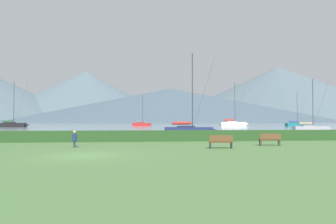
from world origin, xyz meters
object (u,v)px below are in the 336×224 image
object	(u,v)px
person_seated_viewer	(74,138)
sailboat_slip_9	(233,123)
sailboat_slip_4	(311,128)
sailboat_slip_7	(296,124)
sailboat_slip_5	(141,124)
sailboat_slip_6	(12,124)
sailboat_slip_3	(189,130)
park_bench_near_path	(221,141)
park_bench_under_tree	(270,139)

from	to	relation	value
person_seated_viewer	sailboat_slip_9	bearing A→B (deg)	50.85
sailboat_slip_4	person_seated_viewer	size ratio (longest dim) A/B	7.36
sailboat_slip_9	sailboat_slip_7	bearing A→B (deg)	-17.08
sailboat_slip_5	sailboat_slip_6	bearing A→B (deg)	-149.92
sailboat_slip_3	sailboat_slip_5	bearing A→B (deg)	102.83
sailboat_slip_7	sailboat_slip_3	bearing A→B (deg)	-130.34
sailboat_slip_9	sailboat_slip_6	bearing A→B (deg)	-168.53
sailboat_slip_3	sailboat_slip_6	size ratio (longest dim) A/B	0.88
sailboat_slip_5	sailboat_slip_9	distance (m)	30.11
park_bench_near_path	sailboat_slip_9	bearing A→B (deg)	76.32
sailboat_slip_5	sailboat_slip_4	bearing A→B (deg)	-52.55
sailboat_slip_3	sailboat_slip_5	size ratio (longest dim) A/B	1.11
park_bench_under_tree	sailboat_slip_3	bearing A→B (deg)	105.43
sailboat_slip_4	person_seated_viewer	distance (m)	44.41
sailboat_slip_7	person_seated_viewer	xyz separation A→B (m)	(-52.47, -64.89, 0.09)
sailboat_slip_6	sailboat_slip_9	bearing A→B (deg)	2.78
person_seated_viewer	park_bench_under_tree	bearing A→B (deg)	-13.10
sailboat_slip_9	park_bench_under_tree	size ratio (longest dim) A/B	8.31
sailboat_slip_5	sailboat_slip_7	size ratio (longest dim) A/B	0.97
sailboat_slip_9	person_seated_viewer	xyz separation A→B (m)	(-34.92, -71.59, -0.11)
sailboat_slip_5	park_bench_under_tree	bearing A→B (deg)	-75.83
sailboat_slip_3	sailboat_slip_6	world-z (taller)	sailboat_slip_6
sailboat_slip_3	sailboat_slip_4	distance (m)	25.33
sailboat_slip_9	sailboat_slip_3	bearing A→B (deg)	-109.63
person_seated_viewer	sailboat_slip_4	bearing A→B (deg)	25.11
sailboat_slip_6	park_bench_under_tree	world-z (taller)	sailboat_slip_6
sailboat_slip_3	park_bench_under_tree	xyz separation A→B (m)	(3.50, -17.62, -0.11)
sailboat_slip_9	park_bench_under_tree	xyz separation A→B (m)	(-19.88, -71.57, -0.26)
sailboat_slip_6	sailboat_slip_7	xyz separation A→B (m)	(82.40, 2.04, -0.13)
park_bench_under_tree	person_seated_viewer	bearing A→B (deg)	-175.76
sailboat_slip_6	sailboat_slip_7	world-z (taller)	sailboat_slip_6
sailboat_slip_9	park_bench_near_path	bearing A→B (deg)	-104.53
park_bench_near_path	person_seated_viewer	xyz separation A→B (m)	(-10.56, 1.94, 0.15)
park_bench_under_tree	sailboat_slip_9	bearing A→B (deg)	78.67
sailboat_slip_7	park_bench_under_tree	bearing A→B (deg)	-119.43
sailboat_slip_3	sailboat_slip_5	xyz separation A→B (m)	(-6.08, 60.19, -0.06)
sailboat_slip_4	sailboat_slip_9	xyz separation A→B (m)	(0.05, 44.09, 0.24)
sailboat_slip_5	sailboat_slip_7	distance (m)	48.75
sailboat_slip_6	sailboat_slip_4	bearing A→B (deg)	-33.51
sailboat_slip_3	park_bench_near_path	xyz separation A→B (m)	(-0.98, -19.58, -0.11)
sailboat_slip_5	park_bench_near_path	bearing A→B (deg)	-79.20
sailboat_slip_9	sailboat_slip_4	bearing A→B (deg)	-86.26
sailboat_slip_4	sailboat_slip_5	xyz separation A→B (m)	(-29.41, 50.32, 0.02)
sailboat_slip_4	park_bench_near_path	xyz separation A→B (m)	(-24.32, -29.44, -0.03)
park_bench_near_path	person_seated_viewer	size ratio (longest dim) A/B	1.36
sailboat_slip_5	park_bench_under_tree	size ratio (longest dim) A/B	5.96
sailboat_slip_7	sailboat_slip_9	xyz separation A→B (m)	(-17.55, 6.69, 0.20)
sailboat_slip_6	sailboat_slip_5	bearing A→B (deg)	18.03
sailboat_slip_3	sailboat_slip_7	distance (m)	62.52
sailboat_slip_5	sailboat_slip_9	world-z (taller)	sailboat_slip_9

